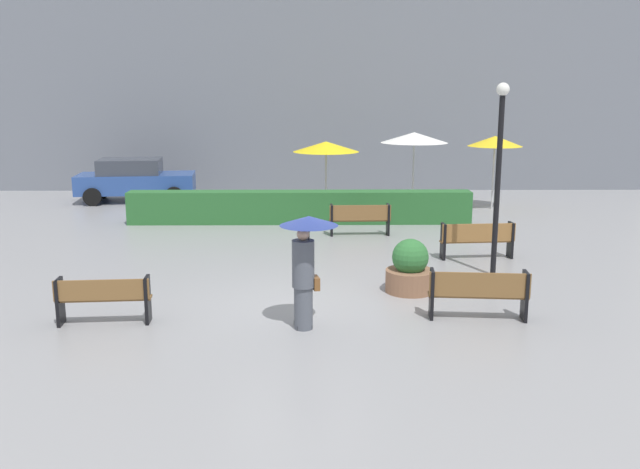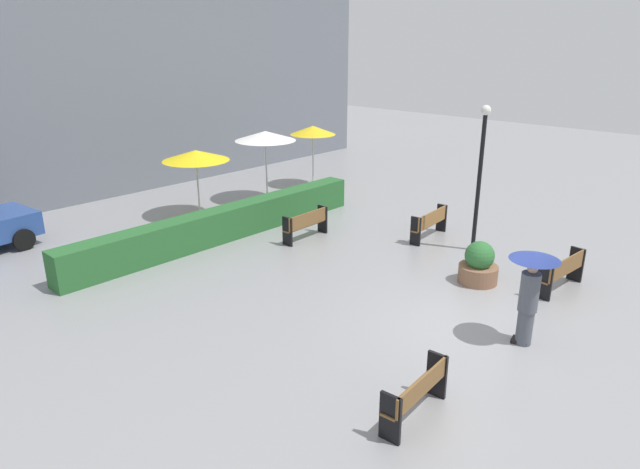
% 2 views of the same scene
% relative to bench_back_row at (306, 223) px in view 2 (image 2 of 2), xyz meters
% --- Properties ---
extents(ground_plane, '(60.00, 60.00, 0.00)m').
position_rel_bench_back_row_xyz_m(ground_plane, '(-1.67, -6.55, -0.52)').
color(ground_plane, gray).
extents(bench_back_row, '(1.73, 0.42, 0.88)m').
position_rel_bench_back_row_xyz_m(bench_back_row, '(0.00, 0.00, 0.00)').
color(bench_back_row, brown).
rests_on(bench_back_row, ground).
extents(bench_far_right, '(1.82, 0.47, 0.88)m').
position_rel_bench_back_row_xyz_m(bench_far_right, '(2.67, -2.74, 0.01)').
color(bench_far_right, olive).
rests_on(bench_far_right, ground).
extents(bench_near_left, '(1.64, 0.48, 0.83)m').
position_rel_bench_back_row_xyz_m(bench_near_left, '(-4.99, -7.36, -0.02)').
color(bench_near_left, brown).
rests_on(bench_near_left, ground).
extents(bench_near_right, '(1.78, 0.53, 0.89)m').
position_rel_bench_back_row_xyz_m(bench_near_right, '(1.61, -7.19, 0.00)').
color(bench_near_right, brown).
rests_on(bench_near_right, ground).
extents(pedestrian_with_umbrella, '(0.99, 0.99, 1.97)m').
position_rel_bench_back_row_xyz_m(pedestrian_with_umbrella, '(-1.45, -7.61, 0.77)').
color(pedestrian_with_umbrella, '#4C515B').
rests_on(pedestrian_with_umbrella, ground).
extents(planter_pot, '(0.99, 0.99, 1.10)m').
position_rel_bench_back_row_xyz_m(planter_pot, '(0.64, -5.46, -0.05)').
color(planter_pot, brown).
rests_on(planter_pot, ground).
extents(lamp_post, '(0.28, 0.28, 4.18)m').
position_rel_bench_back_row_xyz_m(lamp_post, '(2.67, -4.23, 2.03)').
color(lamp_post, black).
rests_on(lamp_post, ground).
extents(patio_umbrella_yellow, '(2.25, 2.25, 2.33)m').
position_rel_bench_back_row_xyz_m(patio_umbrella_yellow, '(-0.88, 4.33, 1.63)').
color(patio_umbrella_yellow, silver).
rests_on(patio_umbrella_yellow, ground).
extents(patio_umbrella_white, '(2.26, 2.26, 2.65)m').
position_rel_bench_back_row_xyz_m(patio_umbrella_white, '(2.09, 4.13, 1.95)').
color(patio_umbrella_white, silver).
rests_on(patio_umbrella_white, ground).
extents(patio_umbrella_yellow_far, '(1.85, 1.85, 2.51)m').
position_rel_bench_back_row_xyz_m(patio_umbrella_yellow_far, '(4.88, 4.37, 1.81)').
color(patio_umbrella_yellow_far, silver).
rests_on(patio_umbrella_yellow_far, ground).
extents(hedge_strip, '(10.52, 0.70, 0.99)m').
position_rel_bench_back_row_xyz_m(hedge_strip, '(-1.73, 1.85, -0.02)').
color(hedge_strip, '#28602D').
rests_on(hedge_strip, ground).
extents(building_facade, '(28.00, 1.20, 10.47)m').
position_rel_bench_back_row_xyz_m(building_facade, '(-1.67, 9.45, 4.72)').
color(building_facade, slate).
rests_on(building_facade, ground).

